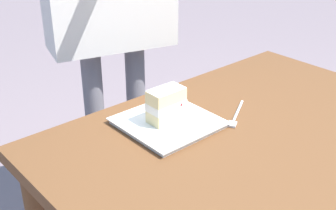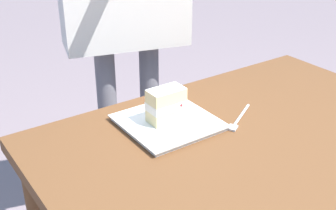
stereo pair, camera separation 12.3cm
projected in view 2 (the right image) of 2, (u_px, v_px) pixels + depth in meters
patio_table at (262, 180)px, 1.21m from camera, size 1.13×0.88×0.72m
dessert_plate at (168, 123)px, 1.25m from camera, size 0.25×0.25×0.02m
cake_slice at (166, 105)px, 1.23m from camera, size 0.10×0.06×0.10m
dessert_fork at (239, 119)px, 1.28m from camera, size 0.16×0.10×0.01m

